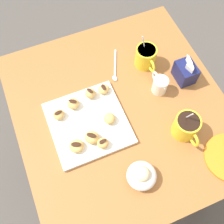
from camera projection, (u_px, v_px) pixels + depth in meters
name	position (u px, v px, depth m)	size (l,w,h in m)	color
ground_plane	(118.00, 161.00, 1.74)	(8.00, 8.00, 0.00)	#514C47
dining_table	(121.00, 124.00, 1.21)	(0.89, 0.83, 0.73)	#A36633
pastry_plate_square	(88.00, 123.00, 1.05)	(0.29, 0.29, 0.02)	white
coffee_mug_yellow_left	(146.00, 57.00, 1.14)	(0.13, 0.09, 0.14)	yellow
coffee_mug_yellow_right	(186.00, 126.00, 1.00)	(0.13, 0.09, 0.14)	yellow
cream_pitcher_white	(160.00, 85.00, 1.09)	(0.10, 0.06, 0.07)	white
sugar_caddy	(185.00, 72.00, 1.11)	(0.09, 0.07, 0.11)	#191E51
ice_cream_bowl	(142.00, 175.00, 0.93)	(0.10, 0.10, 0.08)	white
loose_spoon_near_saucer	(115.00, 69.00, 1.17)	(0.15, 0.07, 0.01)	silver
beignet_0	(110.00, 118.00, 1.03)	(0.05, 0.04, 0.03)	#E5B260
beignet_1	(104.00, 89.00, 1.09)	(0.04, 0.05, 0.03)	#E5B260
chocolate_drizzle_1	(104.00, 87.00, 1.08)	(0.03, 0.02, 0.01)	#381E11
beignet_2	(73.00, 104.00, 1.06)	(0.05, 0.05, 0.03)	#E5B260
chocolate_drizzle_2	(73.00, 101.00, 1.04)	(0.03, 0.02, 0.01)	#381E11
beignet_3	(59.00, 115.00, 1.04)	(0.04, 0.04, 0.03)	#E5B260
chocolate_drizzle_3	(58.00, 113.00, 1.02)	(0.03, 0.01, 0.01)	#381E11
beignet_4	(103.00, 143.00, 0.99)	(0.04, 0.04, 0.03)	#E5B260
chocolate_drizzle_4	(103.00, 141.00, 0.97)	(0.03, 0.01, 0.01)	#381E11
beignet_5	(90.00, 93.00, 1.08)	(0.04, 0.04, 0.04)	#E5B260
chocolate_drizzle_5	(90.00, 91.00, 1.06)	(0.03, 0.01, 0.01)	#381E11
beignet_6	(92.00, 137.00, 0.99)	(0.05, 0.05, 0.04)	#E5B260
chocolate_drizzle_6	(91.00, 135.00, 0.98)	(0.04, 0.02, 0.01)	#381E11
beignet_7	(76.00, 146.00, 0.98)	(0.05, 0.05, 0.03)	#E5B260
chocolate_drizzle_7	(76.00, 144.00, 0.97)	(0.04, 0.02, 0.01)	#381E11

